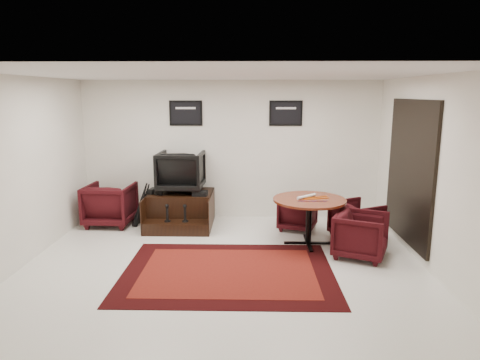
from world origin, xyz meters
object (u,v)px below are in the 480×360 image
Objects in this scene: table_chair_back at (298,212)px; table_chair_corner at (361,233)px; table_chair_window at (357,218)px; meeting_table at (309,204)px; shine_chair at (181,169)px; armchair_side at (110,202)px; shine_podium at (181,210)px.

table_chair_back is 0.86× the size of table_chair_corner.
table_chair_back is at bearing 36.29° from table_chair_window.
shine_chair is at bearing 153.09° from meeting_table.
table_chair_back is (3.64, -0.21, -0.11)m from armchair_side.
table_chair_back is (-0.09, 0.82, -0.37)m from meeting_table.
table_chair_corner is at bearing 152.47° from shine_chair.
armchair_side is 1.15× the size of table_chair_corner.
shine_podium is 1.63× the size of table_chair_corner.
shine_chair is at bearing 48.47° from table_chair_window.
armchair_side reaches higher than table_chair_corner.
shine_chair is at bearing -170.59° from armchair_side.
table_chair_window is at bearing -12.91° from shine_podium.
meeting_table reaches higher than table_chair_window.
armchair_side is at bearing 8.45° from shine_chair.
armchair_side reaches higher than table_chair_back.
meeting_table is 0.98m from table_chair_corner.
table_chair_back is at bearing -5.95° from shine_podium.
table_chair_back is (2.26, -0.37, -0.75)m from shine_chair.
table_chair_back is at bearing 96.35° from meeting_table.
shine_podium is at bearing 13.40° from table_chair_back.
armchair_side is at bearing 164.48° from meeting_table.
shine_podium is 1.90× the size of table_chair_back.
shine_podium is at bearing 155.77° from meeting_table.
shine_chair is at bearing 10.04° from table_chair_back.
table_chair_window is at bearing 172.02° from table_chair_back.
armchair_side reaches higher than meeting_table.
table_chair_corner is (-0.15, -0.88, 0.02)m from table_chair_window.
shine_chair is 3.62m from table_chair_corner.
table_chair_window is (4.63, -0.72, -0.08)m from armchair_side.
table_chair_back is 0.90× the size of table_chair_window.
table_chair_corner is at bearing 140.48° from table_chair_back.
table_chair_window reaches higher than table_chair_back.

